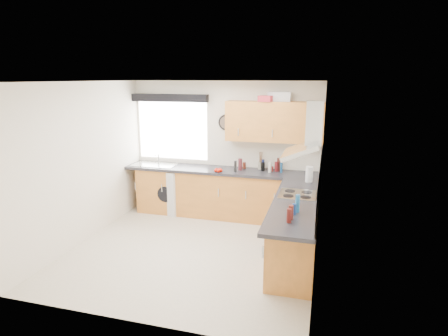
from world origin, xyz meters
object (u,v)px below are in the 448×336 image
(extractor_hood, at_px, (308,136))
(oven, at_px, (296,226))
(washing_machine, at_px, (171,190))
(upper_cabinets, at_px, (274,122))

(extractor_hood, bearing_deg, oven, 180.00)
(oven, height_order, extractor_hood, extractor_hood)
(oven, height_order, washing_machine, oven)
(oven, distance_m, upper_cabinets, 1.99)
(oven, bearing_deg, upper_cabinets, 112.54)
(washing_machine, bearing_deg, extractor_hood, -8.77)
(upper_cabinets, xyz_separation_m, washing_machine, (-1.95, -0.10, -1.38))
(washing_machine, bearing_deg, oven, -9.65)
(extractor_hood, relative_size, washing_machine, 0.92)
(oven, bearing_deg, washing_machine, 153.99)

